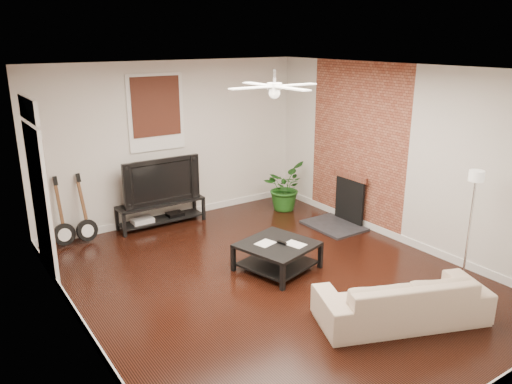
{
  "coord_description": "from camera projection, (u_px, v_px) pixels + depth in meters",
  "views": [
    {
      "loc": [
        -3.65,
        -4.98,
        3.18
      ],
      "look_at": [
        0.0,
        0.4,
        1.15
      ],
      "focal_mm": 35.07,
      "sensor_mm": 36.0,
      "label": 1
    }
  ],
  "objects": [
    {
      "name": "room",
      "position": [
        273.0,
        181.0,
        6.42
      ],
      "size": [
        5.01,
        6.01,
        2.81
      ],
      "color": "black",
      "rests_on": "ground"
    },
    {
      "name": "brick_accent",
      "position": [
        357.0,
        145.0,
        8.55
      ],
      "size": [
        0.02,
        2.2,
        2.8
      ],
      "primitive_type": "cube",
      "color": "brown",
      "rests_on": "floor"
    },
    {
      "name": "fireplace",
      "position": [
        341.0,
        200.0,
        8.67
      ],
      "size": [
        0.8,
        1.1,
        0.92
      ],
      "primitive_type": "cube",
      "color": "black",
      "rests_on": "floor"
    },
    {
      "name": "window_back",
      "position": [
        156.0,
        112.0,
        8.44
      ],
      "size": [
        1.0,
        0.06,
        1.3
      ],
      "primitive_type": "cube",
      "color": "#39150F",
      "rests_on": "wall_back"
    },
    {
      "name": "door_left",
      "position": [
        40.0,
        188.0,
        6.65
      ],
      "size": [
        0.08,
        1.0,
        2.5
      ],
      "primitive_type": "cube",
      "color": "white",
      "rests_on": "wall_left"
    },
    {
      "name": "tv_stand",
      "position": [
        161.0,
        213.0,
        8.76
      ],
      "size": [
        1.53,
        0.41,
        0.43
      ],
      "primitive_type": "cube",
      "color": "black",
      "rests_on": "floor"
    },
    {
      "name": "tv",
      "position": [
        159.0,
        180.0,
        8.6
      ],
      "size": [
        1.37,
        0.18,
        0.79
      ],
      "primitive_type": "imported",
      "color": "black",
      "rests_on": "tv_stand"
    },
    {
      "name": "coffee_table",
      "position": [
        277.0,
        256.0,
        7.08
      ],
      "size": [
        1.15,
        1.15,
        0.39
      ],
      "primitive_type": "cube",
      "rotation": [
        0.0,
        0.0,
        0.27
      ],
      "color": "black",
      "rests_on": "floor"
    },
    {
      "name": "sofa",
      "position": [
        402.0,
        298.0,
        5.78
      ],
      "size": [
        2.1,
        1.43,
        0.57
      ],
      "primitive_type": "imported",
      "rotation": [
        0.0,
        0.0,
        2.76
      ],
      "color": "tan",
      "rests_on": "floor"
    },
    {
      "name": "floor_lamp",
      "position": [
        469.0,
        230.0,
        6.43
      ],
      "size": [
        0.34,
        0.34,
        1.6
      ],
      "primitive_type": null,
      "rotation": [
        0.0,
        0.0,
        -0.38
      ],
      "color": "silver",
      "rests_on": "floor"
    },
    {
      "name": "potted_plant",
      "position": [
        284.0,
        187.0,
        9.5
      ],
      "size": [
        1.07,
        1.06,
        0.9
      ],
      "primitive_type": "imported",
      "rotation": [
        0.0,
        0.0,
        0.72
      ],
      "color": "#1E5819",
      "rests_on": "floor"
    },
    {
      "name": "guitar_left",
      "position": [
        62.0,
        213.0,
        7.74
      ],
      "size": [
        0.37,
        0.28,
        1.13
      ],
      "primitive_type": null,
      "rotation": [
        0.0,
        0.0,
        0.09
      ],
      "color": "black",
      "rests_on": "floor"
    },
    {
      "name": "guitar_right",
      "position": [
        85.0,
        209.0,
        7.91
      ],
      "size": [
        0.39,
        0.31,
        1.13
      ],
      "primitive_type": null,
      "rotation": [
        0.0,
        0.0,
        0.2
      ],
      "color": "black",
      "rests_on": "floor"
    },
    {
      "name": "ceiling_fan",
      "position": [
        274.0,
        86.0,
        6.07
      ],
      "size": [
        1.24,
        1.24,
        0.32
      ],
      "primitive_type": null,
      "color": "white",
      "rests_on": "ceiling"
    }
  ]
}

